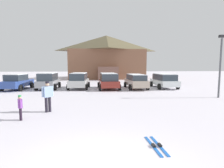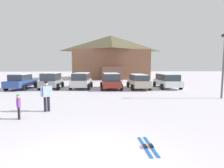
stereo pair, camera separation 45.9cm
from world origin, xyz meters
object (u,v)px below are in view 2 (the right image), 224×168
at_px(parked_white_suv, 167,80).
at_px(skier_child_in_purple_jacket, 19,105).
at_px(ski_lodge, 111,57).
at_px(parked_silver_wagon, 82,80).
at_px(parked_beige_suv, 138,81).
at_px(lamp_post, 224,62).
at_px(parked_grey_wagon, 51,80).
at_px(parked_maroon_van, 111,80).
at_px(pair_of_skis, 148,146).
at_px(skier_adult_in_blue_parka, 47,94).
at_px(parked_blue_hatchback, 21,81).

relative_size(parked_white_suv, skier_child_in_purple_jacket, 4.03).
distance_m(ski_lodge, parked_silver_wagon, 17.83).
height_order(parked_beige_suv, lamp_post, lamp_post).
relative_size(parked_grey_wagon, parked_maroon_van, 0.95).
distance_m(pair_of_skis, lamp_post, 11.34).
relative_size(ski_lodge, skier_child_in_purple_jacket, 12.95).
bearing_deg(skier_adult_in_blue_parka, parked_grey_wagon, 104.45).
bearing_deg(parked_beige_suv, parked_blue_hatchback, 178.02).
relative_size(parked_grey_wagon, parked_silver_wagon, 0.93).
relative_size(skier_adult_in_blue_parka, lamp_post, 0.34).
bearing_deg(pair_of_skis, parked_maroon_van, 91.90).
xyz_separation_m(ski_lodge, skier_child_in_purple_jacket, (-5.71, -28.34, -3.79)).
relative_size(parked_beige_suv, pair_of_skis, 3.35).
bearing_deg(parked_grey_wagon, lamp_post, -24.56).
height_order(parked_white_suv, skier_adult_in_blue_parka, skier_adult_in_blue_parka).
distance_m(parked_white_suv, pair_of_skis, 15.48).
relative_size(parked_blue_hatchback, parked_silver_wagon, 1.02).
distance_m(ski_lodge, skier_adult_in_blue_parka, 27.62).
xyz_separation_m(skier_child_in_purple_jacket, pair_of_skis, (5.30, -3.15, -0.64)).
distance_m(parked_grey_wagon, parked_maroon_van, 6.58).
height_order(parked_maroon_van, skier_adult_in_blue_parka, parked_maroon_van).
bearing_deg(parked_white_suv, ski_lodge, 107.83).
bearing_deg(pair_of_skis, parked_white_suv, 67.34).
xyz_separation_m(parked_grey_wagon, skier_adult_in_blue_parka, (2.58, -10.00, -0.00)).
bearing_deg(parked_grey_wagon, parked_beige_suv, -3.88).
bearing_deg(parked_blue_hatchback, parked_maroon_van, -2.52).
xyz_separation_m(skier_adult_in_blue_parka, lamp_post, (12.25, 3.22, 1.83)).
height_order(parked_maroon_van, lamp_post, lamp_post).
distance_m(ski_lodge, pair_of_skis, 31.80).
distance_m(ski_lodge, parked_white_suv, 18.44).
relative_size(parked_silver_wagon, parked_beige_suv, 0.93).
height_order(skier_adult_in_blue_parka, lamp_post, lamp_post).
xyz_separation_m(ski_lodge, parked_blue_hatchback, (-10.58, -17.18, -3.61)).
height_order(ski_lodge, parked_grey_wagon, ski_lodge).
distance_m(parked_silver_wagon, parked_white_suv, 9.65).
bearing_deg(parked_maroon_van, ski_lodge, 87.16).
bearing_deg(parked_maroon_van, pair_of_skis, -88.10).
height_order(ski_lodge, parked_beige_suv, ski_lodge).
xyz_separation_m(ski_lodge, pair_of_skis, (-0.41, -31.48, -4.43)).
bearing_deg(parked_blue_hatchback, parked_beige_suv, -1.98).
bearing_deg(skier_adult_in_blue_parka, parked_white_suv, 43.16).
distance_m(parked_maroon_van, pair_of_skis, 13.92).
bearing_deg(skier_child_in_purple_jacket, pair_of_skis, -30.68).
bearing_deg(parked_blue_hatchback, lamp_post, -20.06).
distance_m(parked_grey_wagon, parked_white_suv, 12.97).
distance_m(skier_adult_in_blue_parka, lamp_post, 12.79).
bearing_deg(skier_adult_in_blue_parka, parked_maroon_van, 67.00).
xyz_separation_m(parked_blue_hatchback, skier_child_in_purple_jacket, (4.87, -11.16, -0.18)).
distance_m(parked_maroon_van, skier_child_in_purple_jacket, 11.78).
bearing_deg(lamp_post, parked_silver_wagon, 149.59).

